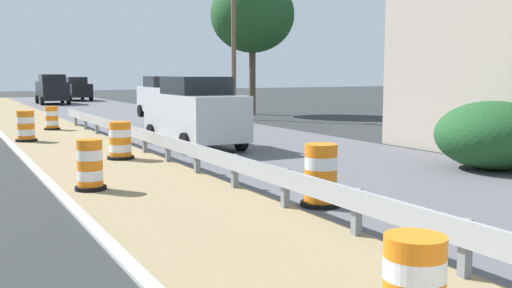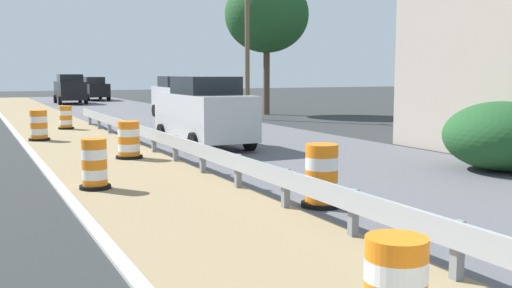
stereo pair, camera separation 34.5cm
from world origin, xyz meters
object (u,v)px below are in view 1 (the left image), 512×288
Objects in this scene: car_trailing_near_lane at (76,89)px; car_mid_far_lane at (164,97)px; traffic_barrel_farther at (52,119)px; traffic_barrel_farthest at (26,128)px; car_lead_far_lane at (52,89)px; traffic_barrel_far at (120,142)px; utility_pole_mid at (234,41)px; traffic_barrel_mid at (90,167)px; traffic_barrel_close at (321,178)px; car_lead_near_lane at (194,112)px.

car_mid_far_lane is (0.20, -22.04, 0.09)m from car_trailing_near_lane.
traffic_barrel_farther is at bearing -14.41° from car_trailing_near_lane.
car_lead_far_lane reaches higher than traffic_barrel_farthest.
traffic_barrel_far is 36.31m from car_trailing_near_lane.
utility_pole_mid is (8.86, 11.13, 3.48)m from traffic_barrel_far.
car_trailing_near_lane is at bearing 96.90° from utility_pole_mid.
car_trailing_near_lane is 22.04m from car_mid_far_lane.
car_mid_far_lane is (7.84, 8.07, 0.60)m from traffic_barrel_farthest.
traffic_barrel_far is 1.06× the size of traffic_barrel_farther.
traffic_barrel_mid is at bearing 173.03° from car_lead_far_lane.
traffic_barrel_farthest reaches higher than traffic_barrel_farther.
traffic_barrel_close reaches higher than traffic_barrel_farthest.
traffic_barrel_far is 0.24× the size of car_lead_far_lane.
traffic_barrel_farther is 8.66m from car_lead_near_lane.
utility_pole_mid is (2.79, -2.65, 2.86)m from car_mid_far_lane.
traffic_barrel_far is 0.22× the size of car_lead_near_lane.
traffic_barrel_farthest is at bearing -110.60° from traffic_barrel_farther.
traffic_barrel_farthest is 0.22× the size of car_trailing_near_lane.
traffic_barrel_close is 0.23× the size of car_lead_near_lane.
traffic_barrel_close is 7.61m from traffic_barrel_far.
traffic_barrel_farthest is (-1.77, 5.71, 0.02)m from traffic_barrel_far.
utility_pole_mid is (6.02, 9.53, 2.82)m from car_lead_near_lane.
car_lead_far_lane is at bearing 78.94° from traffic_barrel_farthest.
car_trailing_near_lane reaches higher than traffic_barrel_mid.
traffic_barrel_farthest is at bearing -152.96° from utility_pole_mid.
car_lead_near_lane is at bearing 82.23° from traffic_barrel_close.
utility_pole_mid is (10.57, 15.16, 3.48)m from traffic_barrel_mid.
traffic_barrel_mid is 18.81m from utility_pole_mid.
car_trailing_near_lane reaches higher than traffic_barrel_close.
traffic_barrel_mid is 0.97× the size of traffic_barrel_farthest.
traffic_barrel_farther is 21.32m from car_lead_far_lane.
traffic_barrel_farther is 4.22m from traffic_barrel_farthest.
traffic_barrel_mid is 0.24× the size of car_mid_far_lane.
car_trailing_near_lane is at bearing -178.07° from car_mid_far_lane.
traffic_barrel_mid is 1.06× the size of traffic_barrel_farther.
traffic_barrel_far is (1.71, 4.03, -0.00)m from traffic_barrel_mid.
utility_pole_mid is at bearing 68.67° from traffic_barrel_close.
car_lead_near_lane is 34.35m from car_trailing_near_lane.
traffic_barrel_close is 20.24m from utility_pole_mid.
traffic_barrel_farthest reaches higher than traffic_barrel_far.
traffic_barrel_far is at bearing 175.14° from car_lead_far_lane.
car_lead_near_lane is (4.55, 5.63, 0.66)m from traffic_barrel_mid.
car_lead_near_lane reaches higher than traffic_barrel_close.
traffic_barrel_farthest is 31.07m from car_trailing_near_lane.
traffic_barrel_mid is at bearing -95.95° from traffic_barrel_farther.
car_lead_far_lane reaches higher than traffic_barrel_farther.
car_lead_far_lane is (3.12, 30.70, 0.65)m from traffic_barrel_far.
car_lead_near_lane is at bearing -13.45° from car_mid_far_lane.
car_trailing_near_lane is 1.11× the size of car_lead_far_lane.
traffic_barrel_mid is 0.14× the size of utility_pole_mid.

